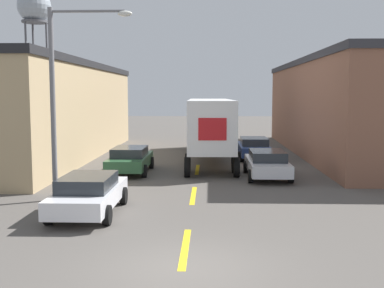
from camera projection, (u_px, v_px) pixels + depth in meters
The scene contains 9 objects.
ground_plane at pixel (182, 268), 11.54m from camera, with size 160.00×160.00×0.00m, color #56514C.
road_centerline at pixel (193, 195), 19.83m from camera, with size 0.20×17.13×0.01m.
semi_truck at pixel (209, 123), 30.35m from camera, with size 3.04×14.79×3.83m.
parked_car_left_far at pixel (130, 159), 25.44m from camera, with size 2.10×4.76×1.37m.
parked_car_left_near at pixel (89, 193), 16.69m from camera, with size 2.10×4.76×1.37m.
parked_car_right_far at pixel (254, 147), 30.99m from camera, with size 2.10×4.76×1.37m.
parked_car_right_mid at pixel (267, 163), 23.91m from camera, with size 2.10×4.76×1.37m.
water_tower at pixel (34, 9), 66.87m from camera, with size 4.62×4.62×18.67m.
street_lamp at pixel (64, 87), 18.45m from camera, with size 3.23×0.32×7.42m.
Camera 1 is at (0.64, -11.15, 4.16)m, focal length 45.00 mm.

